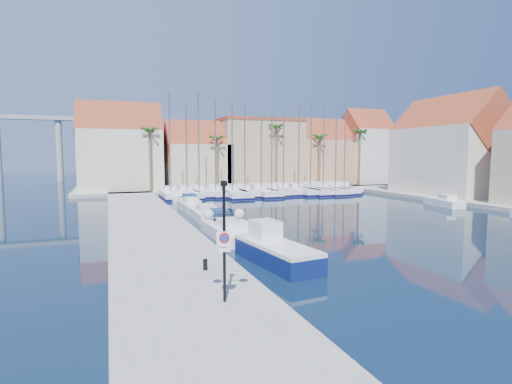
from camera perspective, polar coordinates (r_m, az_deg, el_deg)
ground at (r=22.40m, az=12.63°, el=-9.91°), size 260.00×260.00×0.00m
quay_west at (r=32.20m, az=-15.02°, el=-4.85°), size 6.00×77.00×0.50m
shore_north at (r=69.83m, az=-2.06°, el=0.73°), size 54.00×16.00×0.50m
shore_east at (r=55.22m, az=32.42°, el=-1.32°), size 12.00×60.00×0.50m
lamp_post at (r=14.37m, az=-4.58°, el=-4.41°), size 1.47×0.68×4.43m
bollard at (r=18.97m, az=-7.27°, el=-10.24°), size 0.21×0.21×0.52m
fishing_boat at (r=21.78m, az=2.69°, el=-8.26°), size 2.81×6.42×2.18m
motorboat_west_0 at (r=28.26m, az=-3.83°, el=-5.56°), size 2.43×7.22×1.40m
motorboat_west_1 at (r=33.24m, az=-5.41°, el=-3.92°), size 1.89×5.64×1.40m
motorboat_west_2 at (r=36.65m, az=-7.29°, el=-3.08°), size 2.17×6.40×1.40m
motorboat_west_3 at (r=42.81m, az=-9.44°, el=-1.90°), size 1.90×5.35×1.40m
motorboat_west_4 at (r=46.76m, az=-9.59°, el=-1.29°), size 2.02×5.98×1.40m
motorboat_west_5 at (r=52.23m, az=-10.80°, el=-0.63°), size 2.80×7.18×1.40m
motorboat_west_6 at (r=57.17m, az=-12.20°, el=-0.15°), size 2.54×6.35×1.40m
motorboat_east_1 at (r=50.28m, az=25.28°, el=-1.27°), size 2.61×5.54×1.40m
sailboat_0 at (r=54.97m, az=-12.16°, el=-0.22°), size 2.38×8.65×13.98m
sailboat_1 at (r=55.68m, az=-9.94°, el=-0.17°), size 2.96×9.86×12.32m
sailboat_2 at (r=56.68m, az=-8.22°, el=0.03°), size 2.44×8.14×14.48m
sailboat_3 at (r=56.60m, az=-5.89°, el=0.03°), size 2.26×8.12×13.41m
sailboat_4 at (r=56.49m, az=-3.57°, el=-0.04°), size 3.36×11.76×13.04m
sailboat_5 at (r=57.28m, az=-1.74°, el=0.09°), size 2.83×9.13×13.12m
sailboat_6 at (r=57.72m, az=0.52°, el=0.08°), size 2.90×10.97×11.37m
sailboat_7 at (r=58.63m, az=2.04°, el=0.18°), size 2.72×9.21×11.81m
sailboat_8 at (r=59.79m, az=3.73°, el=0.27°), size 2.51×9.21×11.39m
sailboat_9 at (r=60.49m, az=5.78°, el=0.32°), size 3.68×11.06×14.09m
sailboat_10 at (r=60.92m, az=7.46°, el=0.33°), size 3.48×11.45×13.95m
sailboat_11 at (r=61.98m, az=9.19°, el=0.38°), size 4.04×12.20×13.05m
sailboat_12 at (r=63.50m, az=10.96°, el=0.46°), size 3.28×11.28×12.08m
sailboat_13 at (r=64.67m, az=12.26°, el=0.59°), size 2.94×8.80×13.86m
building_0 at (r=65.11m, az=-18.83°, el=5.64°), size 12.30×9.00×13.50m
building_1 at (r=66.55m, az=-8.38°, el=4.80°), size 10.30×8.00×11.00m
building_2 at (r=70.61m, az=0.25°, el=5.66°), size 14.20×10.20×11.50m
building_3 at (r=74.80m, az=9.19°, el=5.27°), size 10.30×8.00×12.00m
building_4 at (r=78.81m, az=15.30°, el=5.96°), size 8.30×8.00×14.00m
building_6 at (r=60.79m, az=25.94°, el=5.43°), size 9.00×14.30×13.50m
palm_0 at (r=60.46m, az=-14.93°, el=8.22°), size 2.60×2.60×10.15m
palm_1 at (r=62.18m, az=-5.63°, el=7.42°), size 2.60×2.60×9.15m
palm_2 at (r=65.55m, az=2.95°, el=8.97°), size 2.60×2.60×11.15m
palm_3 at (r=69.02m, az=9.11°, el=7.56°), size 2.60×2.60×9.65m
palm_4 at (r=73.32m, az=14.62°, el=8.05°), size 2.60×2.60×10.65m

